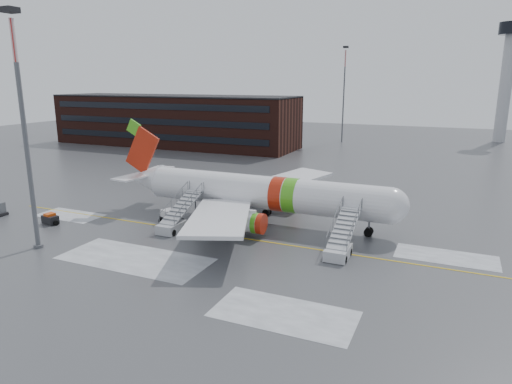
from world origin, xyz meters
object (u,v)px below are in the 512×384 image
at_px(airstair_fwd, 340,244).
at_px(light_mast_near, 24,129).
at_px(airstair_aft, 175,221).
at_px(baggage_tractor, 50,219).
at_px(pushback_tug, 171,218).
at_px(airliner, 255,192).

relative_size(airstair_fwd, light_mast_near, 0.35).
height_order(airstair_aft, baggage_tractor, airstair_aft).
bearing_deg(light_mast_near, baggage_tractor, 129.55).
relative_size(airstair_aft, pushback_tug, 2.45).
bearing_deg(pushback_tug, airstair_aft, -44.30).
height_order(airstair_aft, light_mast_near, light_mast_near).
height_order(airliner, baggage_tractor, airliner).
height_order(airstair_fwd, pushback_tug, airstair_fwd).
bearing_deg(light_mast_near, airliner, 45.96).
relative_size(airstair_fwd, baggage_tractor, 3.10).
bearing_deg(airstair_aft, baggage_tractor, -164.80).
bearing_deg(airstair_aft, pushback_tug, 135.70).
distance_m(airstair_aft, pushback_tug, 2.46).
height_order(airstair_fwd, airstair_aft, same).
xyz_separation_m(airstair_fwd, pushback_tug, (-19.87, 1.70, -0.36)).
relative_size(airstair_fwd, pushback_tug, 2.45).
bearing_deg(baggage_tractor, pushback_tug, 24.04).
relative_size(airliner, light_mast_near, 1.59).
bearing_deg(airstair_aft, airliner, 44.61).
xyz_separation_m(airstair_aft, light_mast_near, (-9.26, -9.89, 10.43)).
bearing_deg(airstair_fwd, pushback_tug, 175.10).
bearing_deg(airstair_fwd, airstair_aft, 180.00).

